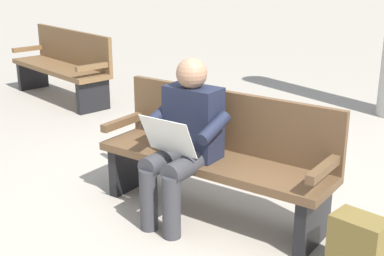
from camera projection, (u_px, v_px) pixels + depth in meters
ground_plane at (211, 213)px, 4.01m from camera, size 40.00×40.00×0.00m
bench_near at (217, 154)px, 3.92m from camera, size 1.84×0.64×0.90m
person_seated at (184, 137)px, 3.76m from camera, size 0.60×0.60×1.18m
backpack at (358, 246)px, 3.21m from camera, size 0.33×0.26×0.38m
bench_far at (64, 65)px, 7.05m from camera, size 1.85×0.70×0.90m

